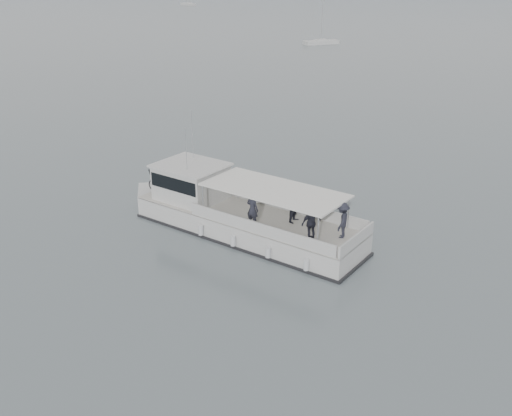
# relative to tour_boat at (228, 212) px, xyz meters

# --- Properties ---
(ground) EXTENTS (1400.00, 1400.00, 0.00)m
(ground) POSITION_rel_tour_boat_xyz_m (1.02, -1.76, -1.01)
(ground) COLOR #525C60
(ground) RESTS_ON ground
(tour_boat) EXTENTS (14.41, 7.85, 6.16)m
(tour_boat) POSITION_rel_tour_boat_xyz_m (0.00, 0.00, 0.00)
(tour_boat) COLOR silver
(tour_boat) RESTS_ON ground
(moored_fleet) EXTENTS (430.07, 341.98, 9.43)m
(moored_fleet) POSITION_rel_tour_boat_xyz_m (-27.45, 203.70, -0.65)
(moored_fleet) COLOR silver
(moored_fleet) RESTS_ON ground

